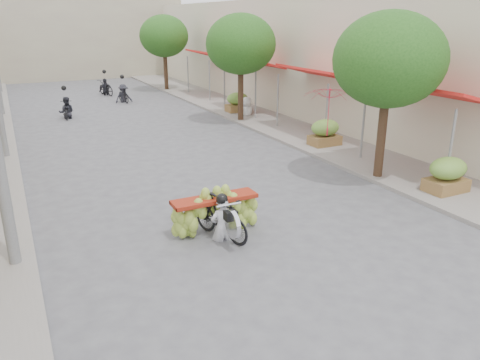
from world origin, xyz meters
TOP-DOWN VIEW (x-y plane):
  - ground at (0.00, 0.00)m, footprint 120.00×120.00m
  - sidewalk_right at (7.00, 15.00)m, footprint 4.00×60.00m
  - shophouse_row_right at (11.99, 14.00)m, footprint 9.77×40.00m
  - far_building at (0.00, 38.00)m, footprint 20.00×6.00m
  - street_tree_near at (5.40, 4.00)m, footprint 3.40×3.40m
  - street_tree_mid at (5.40, 14.00)m, footprint 3.40×3.40m
  - street_tree_far at (5.40, 26.00)m, footprint 3.40×3.40m
  - produce_crate_near at (6.20, 2.00)m, footprint 1.20×0.88m
  - produce_crate_mid at (6.20, 8.00)m, footprint 1.20×0.88m
  - produce_crate_far at (6.20, 16.00)m, footprint 1.20×0.88m
  - banana_motorbike at (-0.95, 2.45)m, footprint 2.20×1.93m
  - market_umbrella at (5.90, 7.40)m, footprint 2.13×2.13m
  - pedestrian at (6.28, 15.00)m, footprint 1.05×0.82m
  - bg_motorbike_a at (-2.37, 18.83)m, footprint 0.86×1.59m
  - bg_motorbike_b at (1.44, 22.38)m, footprint 1.12×1.70m
  - bg_motorbike_c at (1.05, 25.83)m, footprint 1.10×1.91m

SIDE VIEW (x-z plane):
  - ground at x=0.00m, z-range 0.00..0.00m
  - sidewalk_right at x=7.00m, z-range 0.00..0.12m
  - banana_motorbike at x=-0.95m, z-range -0.30..1.62m
  - produce_crate_near at x=6.20m, z-range 0.13..1.29m
  - produce_crate_mid at x=6.20m, z-range 0.13..1.29m
  - produce_crate_far at x=6.20m, z-range 0.13..1.29m
  - bg_motorbike_a at x=-2.37m, z-range -0.22..1.73m
  - bg_motorbike_c at x=1.05m, z-range -0.20..1.75m
  - bg_motorbike_b at x=1.44m, z-range -0.12..1.83m
  - pedestrian at x=6.28m, z-range 0.12..1.99m
  - market_umbrella at x=5.90m, z-range 1.60..3.51m
  - shophouse_row_right at x=11.99m, z-range 0.00..6.00m
  - far_building at x=0.00m, z-range 0.00..7.00m
  - street_tree_near at x=5.40m, z-range 1.16..6.41m
  - street_tree_mid at x=5.40m, z-range 1.16..6.41m
  - street_tree_far at x=5.40m, z-range 1.16..6.41m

